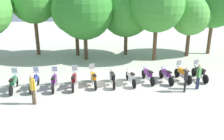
% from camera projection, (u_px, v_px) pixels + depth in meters
% --- Properties ---
extents(ground_plane, '(80.00, 80.00, 0.00)m').
position_uv_depth(ground_plane, '(112.00, 85.00, 15.83)').
color(ground_plane, '#BCB7A8').
extents(motorcycle_0, '(0.62, 2.18, 1.37)m').
position_uv_depth(motorcycle_0, '(14.00, 83.00, 14.74)').
color(motorcycle_0, black).
rests_on(motorcycle_0, ground_plane).
extents(motorcycle_1, '(0.62, 2.19, 1.37)m').
position_uv_depth(motorcycle_1, '(34.00, 82.00, 14.95)').
color(motorcycle_1, black).
rests_on(motorcycle_1, ground_plane).
extents(motorcycle_2, '(0.62, 2.19, 1.37)m').
position_uv_depth(motorcycle_2, '(54.00, 81.00, 15.02)').
color(motorcycle_2, black).
rests_on(motorcycle_2, ground_plane).
extents(motorcycle_3, '(0.62, 2.19, 1.37)m').
position_uv_depth(motorcycle_3, '(74.00, 80.00, 15.21)').
color(motorcycle_3, black).
rests_on(motorcycle_3, ground_plane).
extents(motorcycle_4, '(0.67, 2.17, 1.37)m').
position_uv_depth(motorcycle_4, '(93.00, 78.00, 15.56)').
color(motorcycle_4, black).
rests_on(motorcycle_4, ground_plane).
extents(motorcycle_5, '(0.62, 2.19, 0.99)m').
position_uv_depth(motorcycle_5, '(112.00, 78.00, 15.62)').
color(motorcycle_5, black).
rests_on(motorcycle_5, ground_plane).
extents(motorcycle_6, '(0.64, 2.18, 0.99)m').
position_uv_depth(motorcycle_6, '(131.00, 77.00, 15.82)').
color(motorcycle_6, black).
rests_on(motorcycle_6, ground_plane).
extents(motorcycle_7, '(0.72, 2.16, 0.99)m').
position_uv_depth(motorcycle_7, '(148.00, 75.00, 16.23)').
color(motorcycle_7, black).
rests_on(motorcycle_7, ground_plane).
extents(motorcycle_8, '(0.68, 2.17, 0.99)m').
position_uv_depth(motorcycle_8, '(166.00, 75.00, 16.21)').
color(motorcycle_8, black).
rests_on(motorcycle_8, ground_plane).
extents(motorcycle_9, '(0.74, 2.15, 1.37)m').
position_uv_depth(motorcycle_9, '(183.00, 74.00, 16.49)').
color(motorcycle_9, black).
rests_on(motorcycle_9, ground_plane).
extents(motorcycle_10, '(0.62, 2.18, 1.37)m').
position_uv_depth(motorcycle_10, '(200.00, 73.00, 16.64)').
color(motorcycle_10, black).
rests_on(motorcycle_10, ground_plane).
extents(person_0, '(0.38, 0.32, 1.77)m').
position_uv_depth(person_0, '(33.00, 87.00, 12.70)').
color(person_0, brown).
rests_on(person_0, ground_plane).
extents(person_1, '(0.29, 0.39, 1.63)m').
position_uv_depth(person_1, '(186.00, 78.00, 14.38)').
color(person_1, black).
rests_on(person_1, ground_plane).
extents(person_2, '(0.39, 0.30, 1.69)m').
position_uv_depth(person_2, '(199.00, 75.00, 14.79)').
color(person_2, '#232D4C').
rests_on(person_2, ground_plane).
extents(tree_1, '(4.54, 4.54, 7.71)m').
position_uv_depth(tree_1, '(33.00, 0.00, 22.19)').
color(tree_1, brown).
rests_on(tree_1, ground_plane).
extents(tree_2, '(4.78, 4.78, 6.92)m').
position_uv_depth(tree_2, '(76.00, 10.00, 22.15)').
color(tree_2, brown).
rests_on(tree_2, ground_plane).
extents(tree_3, '(5.22, 5.22, 7.14)m').
position_uv_depth(tree_3, '(84.00, 11.00, 20.72)').
color(tree_3, brown).
rests_on(tree_3, ground_plane).
extents(tree_4, '(5.04, 5.04, 6.89)m').
position_uv_depth(tree_4, '(126.00, 11.00, 22.55)').
color(tree_4, brown).
rests_on(tree_4, ground_plane).
extents(tree_5, '(4.83, 4.83, 7.47)m').
position_uv_depth(tree_5, '(157.00, 5.00, 20.25)').
color(tree_5, brown).
rests_on(tree_5, ground_plane).
extents(tree_6, '(3.76, 3.76, 5.88)m').
position_uv_depth(tree_6, '(191.00, 16.00, 22.04)').
color(tree_6, brown).
rests_on(tree_6, ground_plane).
extents(tree_7, '(4.79, 4.79, 7.47)m').
position_uv_depth(tree_7, '(214.00, 4.00, 22.71)').
color(tree_7, brown).
rests_on(tree_7, ground_plane).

